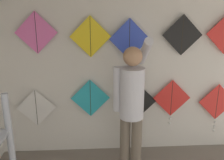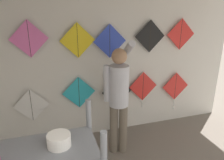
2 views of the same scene
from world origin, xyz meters
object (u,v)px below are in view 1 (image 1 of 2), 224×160
(kite_5, at_px, (36,33))
(kite_7, at_px, (129,39))
(shopkeeper, at_px, (132,102))
(kite_0, at_px, (36,108))
(kite_3, at_px, (171,100))
(kite_1, at_px, (90,98))
(kite_2, at_px, (137,101))
(kite_6, at_px, (90,37))
(kite_8, at_px, (182,35))
(kite_4, at_px, (217,104))

(kite_5, xyz_separation_m, kite_7, (1.26, 0.00, -0.09))
(kite_7, bearing_deg, shopkeeper, -93.37)
(kite_0, xyz_separation_m, kite_3, (2.00, -0.00, 0.08))
(kite_0, xyz_separation_m, kite_7, (1.35, 0.00, 0.99))
(kite_3, bearing_deg, shopkeeper, -139.87)
(kite_1, relative_size, kite_5, 1.00)
(kite_2, relative_size, kite_7, 1.00)
(kite_5, distance_m, kite_6, 0.73)
(kite_2, distance_m, kite_5, 1.73)
(kite_0, relative_size, kite_1, 1.00)
(kite_3, distance_m, kite_8, 0.96)
(kite_0, relative_size, kite_3, 0.81)
(kite_0, xyz_separation_m, kite_4, (2.71, -0.00, -0.01))
(kite_1, xyz_separation_m, kite_8, (1.30, 0.00, 0.91))
(kite_1, distance_m, kite_2, 0.70)
(kite_4, height_order, kite_5, kite_5)
(kite_3, relative_size, kite_8, 1.24)
(kite_4, bearing_deg, kite_8, 179.91)
(kite_4, bearing_deg, kite_5, 179.98)
(shopkeeper, relative_size, kite_0, 3.24)
(shopkeeper, distance_m, kite_4, 1.54)
(kite_1, height_order, kite_4, kite_1)
(kite_8, bearing_deg, kite_3, -179.57)
(shopkeeper, relative_size, kite_3, 2.61)
(shopkeeper, xyz_separation_m, kite_5, (-1.23, 0.58, 0.80))
(kite_4, bearing_deg, shopkeeper, -157.51)
(kite_6, relative_size, kite_8, 1.00)
(kite_3, xyz_separation_m, kite_7, (-0.65, 0.00, 0.91))
(kite_7, distance_m, kite_8, 0.74)
(kite_1, bearing_deg, kite_0, 180.00)
(kite_7, bearing_deg, kite_4, -0.04)
(kite_2, xyz_separation_m, kite_5, (-1.39, 0.00, 1.02))
(kite_3, relative_size, kite_7, 1.24)
(kite_0, distance_m, kite_2, 1.49)
(kite_0, xyz_separation_m, kite_6, (0.81, 0.00, 1.03))
(kite_2, height_order, kite_7, kite_7)
(kite_1, relative_size, kite_8, 1.00)
(kite_3, xyz_separation_m, kite_8, (0.09, 0.00, 0.96))
(kite_1, xyz_separation_m, kite_5, (-0.70, 0.00, 0.95))
(kite_4, bearing_deg, kite_0, 179.98)
(kite_6, bearing_deg, kite_5, 180.00)
(kite_0, distance_m, kite_5, 1.09)
(kite_5, relative_size, kite_8, 1.00)
(shopkeeper, height_order, kite_1, shopkeeper)
(kite_3, xyz_separation_m, kite_4, (0.71, -0.00, -0.09))
(kite_0, height_order, kite_8, kite_8)
(kite_8, bearing_deg, kite_0, 180.00)
(kite_8, bearing_deg, kite_4, -0.09)
(kite_1, xyz_separation_m, kite_2, (0.69, 0.00, -0.07))
(kite_1, relative_size, kite_6, 1.00)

